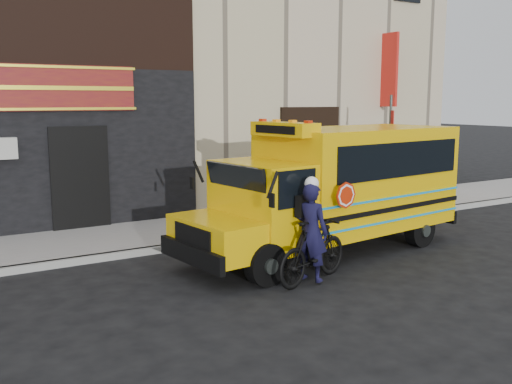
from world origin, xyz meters
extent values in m
plane|color=black|center=(0.00, 0.00, 0.00)|extent=(120.00, 120.00, 0.00)
cube|color=gray|center=(0.00, 2.60, 0.07)|extent=(40.00, 0.20, 0.15)
cube|color=gray|center=(0.00, 4.10, 0.07)|extent=(40.00, 3.00, 0.15)
cube|color=tan|center=(0.00, 10.50, 6.15)|extent=(20.00, 10.00, 12.00)
cube|color=black|center=(-3.20, 5.40, 1.40)|extent=(1.30, 0.10, 2.50)
cube|color=red|center=(7.00, 5.15, 4.35)|extent=(0.10, 0.70, 2.40)
cylinder|color=black|center=(-1.40, -0.57, 0.40)|extent=(0.83, 0.38, 0.80)
cylinder|color=black|center=(-1.64, 1.31, 0.40)|extent=(0.83, 0.38, 0.80)
cylinder|color=black|center=(3.16, -0.01, 0.40)|extent=(0.83, 0.38, 0.80)
cylinder|color=black|center=(2.93, 1.88, 0.40)|extent=(0.83, 0.38, 0.80)
cube|color=#D7A404|center=(-1.97, 0.31, 0.80)|extent=(1.24, 2.11, 0.70)
cube|color=black|center=(-2.51, 0.25, 0.55)|extent=(0.37, 2.05, 0.35)
cube|color=#D7A404|center=(-0.88, 0.45, 1.30)|extent=(1.45, 2.23, 1.70)
cube|color=black|center=(-1.44, 0.38, 1.70)|extent=(0.28, 1.79, 0.90)
cube|color=#D7A404|center=(1.95, 0.80, 1.62)|extent=(4.74, 2.74, 2.25)
cube|color=black|center=(4.22, 1.08, 0.55)|extent=(0.39, 2.20, 0.30)
cube|color=black|center=(2.19, -0.29, 2.10)|extent=(3.88, 0.52, 0.75)
cube|color=#D7A404|center=(-0.28, 0.52, 2.78)|extent=(0.69, 1.65, 0.28)
cylinder|color=#B42207|center=(0.33, -0.71, 1.55)|extent=(0.52, 0.09, 0.52)
cylinder|color=#3A413D|center=(5.14, 3.11, 1.75)|extent=(0.08, 0.08, 3.51)
cube|color=red|center=(5.11, 3.04, 2.85)|extent=(0.13, 0.29, 0.44)
cube|color=white|center=(5.11, 3.04, 2.30)|extent=(0.13, 0.29, 0.38)
imported|color=black|center=(-0.52, -0.83, 0.60)|extent=(2.06, 1.13, 1.19)
imported|color=black|center=(-0.60, -0.85, 0.92)|extent=(0.69, 0.79, 1.83)
camera|label=1|loc=(-6.72, -9.08, 3.35)|focal=40.00mm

